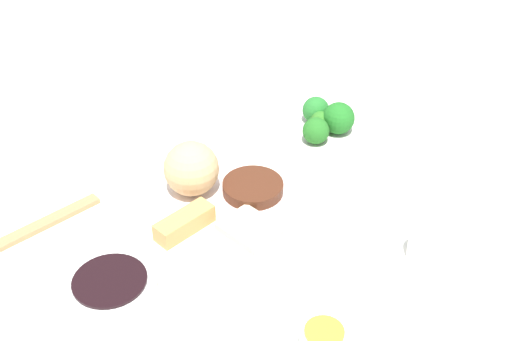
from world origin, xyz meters
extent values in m
cube|color=white|center=(0.00, 0.00, 0.01)|extent=(2.20, 2.20, 0.02)
cylinder|color=white|center=(0.00, 0.01, 0.03)|extent=(0.25, 0.25, 0.02)
sphere|color=tan|center=(0.07, 0.02, 0.08)|extent=(0.08, 0.08, 0.08)
cube|color=#D8974F|center=(-0.01, 0.07, 0.05)|extent=(0.05, 0.10, 0.03)
cube|color=beige|center=(-0.06, -0.01, 0.04)|extent=(0.09, 0.08, 0.01)
cylinder|color=#4B2515|center=(0.02, -0.06, 0.04)|extent=(0.09, 0.09, 0.02)
cylinder|color=white|center=(0.11, -0.25, 0.03)|extent=(0.20, 0.20, 0.01)
sphere|color=#256C22|center=(0.09, -0.22, 0.06)|extent=(0.05, 0.05, 0.05)
sphere|color=#26742C|center=(0.14, -0.26, 0.06)|extent=(0.05, 0.05, 0.05)
sphere|color=#206E22|center=(0.09, -0.27, 0.06)|extent=(0.06, 0.06, 0.06)
sphere|color=#307424|center=(0.11, -0.25, 0.05)|extent=(0.04, 0.04, 0.04)
cylinder|color=white|center=(-0.07, 0.20, 0.04)|extent=(0.12, 0.12, 0.03)
cylinder|color=black|center=(-0.07, 0.20, 0.05)|extent=(0.09, 0.09, 0.00)
cylinder|color=white|center=(-0.27, 0.01, 0.03)|extent=(0.06, 0.06, 0.03)
cylinder|color=yellow|center=(-0.27, 0.01, 0.05)|extent=(0.05, 0.05, 0.00)
cylinder|color=silver|center=(-0.21, -0.20, 0.04)|extent=(0.06, 0.06, 0.05)
cube|color=#A38052|center=(0.11, 0.27, 0.02)|extent=(0.07, 0.23, 0.01)
camera|label=1|loc=(-0.66, 0.33, 0.64)|focal=45.49mm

